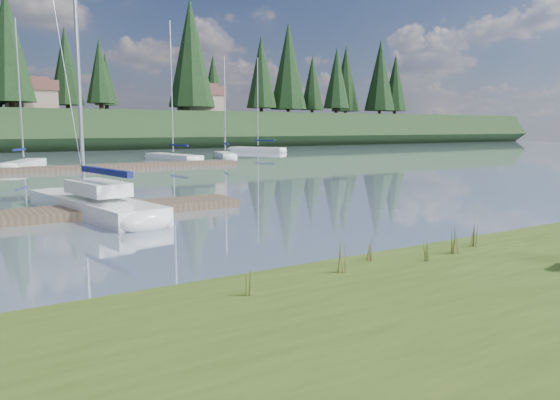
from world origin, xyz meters
TOP-DOWN VIEW (x-y plane):
  - ground at (0.00, 30.00)m, footprint 200.00×200.00m
  - bank at (0.00, -6.00)m, footprint 60.00×9.00m
  - sailboat_main at (-1.18, 10.00)m, footprint 3.14×9.10m
  - dock_near at (-4.00, 9.00)m, footprint 16.00×2.00m
  - dock_far at (2.00, 30.00)m, footprint 26.00×2.20m
  - sailboat_bg_2 at (0.16, 34.38)m, footprint 4.26×7.08m
  - sailboat_bg_3 at (12.49, 37.40)m, footprint 2.89×8.60m
  - sailboat_bg_4 at (18.22, 37.65)m, footprint 3.17×6.56m
  - sailboat_bg_5 at (27.44, 48.25)m, footprint 5.17×7.72m
  - weed_0 at (0.59, -2.39)m, footprint 0.17×0.14m
  - weed_1 at (1.56, -2.01)m, footprint 0.17×0.14m
  - weed_2 at (3.49, -2.48)m, footprint 0.17×0.14m
  - weed_3 at (-1.57, -2.71)m, footprint 0.17×0.14m
  - weed_4 at (2.58, -2.59)m, footprint 0.17×0.14m
  - weed_5 at (4.37, -2.32)m, footprint 0.17×0.14m
  - mud_lip at (0.00, -1.60)m, footprint 60.00×0.50m
  - conifer_4 at (3.00, 66.00)m, footprint 6.16×6.16m
  - conifer_5 at (15.00, 70.00)m, footprint 3.96×3.96m
  - conifer_6 at (28.00, 68.00)m, footprint 7.04×7.04m
  - conifer_7 at (42.00, 71.00)m, footprint 5.28×5.28m
  - conifer_8 at (55.00, 67.00)m, footprint 4.62×4.62m
  - conifer_9 at (68.00, 70.00)m, footprint 5.94×5.94m
  - house_1 at (6.00, 71.00)m, footprint 6.30×5.30m
  - house_2 at (30.00, 69.00)m, footprint 6.30×5.30m

SIDE VIEW (x-z plane):
  - ground at x=0.00m, z-range 0.00..0.00m
  - mud_lip at x=0.00m, z-range 0.00..0.14m
  - dock_near at x=-4.00m, z-range 0.00..0.30m
  - dock_far at x=2.00m, z-range 0.00..0.30m
  - bank at x=0.00m, z-range 0.00..0.35m
  - sailboat_bg_5 at x=27.44m, z-range -5.36..6.00m
  - sailboat_bg_3 at x=12.49m, z-range -5.85..6.50m
  - sailboat_bg_4 at x=18.22m, z-range -4.53..5.19m
  - sailboat_bg_2 at x=0.16m, z-range -5.08..5.75m
  - sailboat_main at x=-1.18m, z-range -6.00..6.84m
  - weed_3 at x=-1.57m, z-range 0.31..0.78m
  - weed_4 at x=2.58m, z-range 0.31..0.82m
  - weed_1 at x=1.56m, z-range 0.31..0.86m
  - weed_2 at x=3.49m, z-range 0.30..0.97m
  - weed_0 at x=0.59m, z-range 0.29..0.99m
  - weed_5 at x=4.37m, z-range 0.29..1.00m
  - house_1 at x=6.00m, z-range 4.99..9.64m
  - house_2 at x=30.00m, z-range 4.99..9.64m
  - conifer_5 at x=15.00m, z-range 5.65..16.00m
  - conifer_8 at x=55.00m, z-range 5.62..17.40m
  - conifer_7 at x=42.00m, z-range 5.59..18.79m
  - conifer_9 at x=68.00m, z-range 5.55..20.18m
  - conifer_4 at x=3.00m, z-range 5.54..20.64m
  - conifer_6 at x=28.00m, z-range 5.49..22.49m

